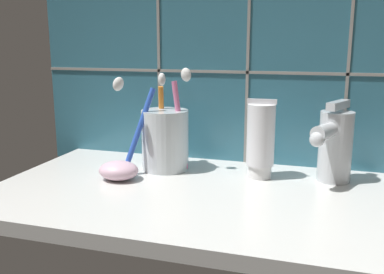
{
  "coord_description": "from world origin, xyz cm",
  "views": [
    {
      "loc": [
        14.26,
        -57.24,
        23.08
      ],
      "look_at": [
        -4.29,
        3.55,
        9.12
      ],
      "focal_mm": 40.0,
      "sensor_mm": 36.0,
      "label": 1
    }
  ],
  "objects_px": {
    "toothbrush_cup": "(165,138)",
    "sink_faucet": "(334,144)",
    "soap_bar": "(119,170)",
    "toothpaste_tube": "(261,139)"
  },
  "relations": [
    {
      "from": "toothbrush_cup",
      "to": "sink_faucet",
      "type": "relative_size",
      "value": 1.38
    },
    {
      "from": "toothpaste_tube",
      "to": "soap_bar",
      "type": "bearing_deg",
      "value": -160.02
    },
    {
      "from": "toothbrush_cup",
      "to": "soap_bar",
      "type": "distance_m",
      "value": 0.1
    },
    {
      "from": "toothpaste_tube",
      "to": "sink_faucet",
      "type": "bearing_deg",
      "value": 5.98
    },
    {
      "from": "toothbrush_cup",
      "to": "toothpaste_tube",
      "type": "height_order",
      "value": "toothbrush_cup"
    },
    {
      "from": "toothpaste_tube",
      "to": "soap_bar",
      "type": "height_order",
      "value": "toothpaste_tube"
    },
    {
      "from": "toothbrush_cup",
      "to": "sink_faucet",
      "type": "xyz_separation_m",
      "value": [
        0.27,
        0.01,
        0.01
      ]
    },
    {
      "from": "toothpaste_tube",
      "to": "sink_faucet",
      "type": "distance_m",
      "value": 0.11
    },
    {
      "from": "toothpaste_tube",
      "to": "sink_faucet",
      "type": "height_order",
      "value": "toothpaste_tube"
    },
    {
      "from": "toothbrush_cup",
      "to": "soap_bar",
      "type": "relative_size",
      "value": 2.71
    }
  ]
}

